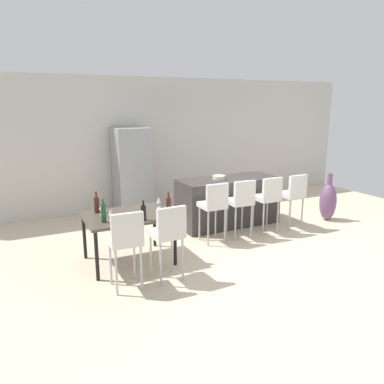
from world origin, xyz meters
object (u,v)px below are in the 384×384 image
(kitchen_island, at_px, (228,201))
(wine_glass_near, at_px, (111,212))
(bar_chair_left, at_px, (214,203))
(wine_bottle_corner, at_px, (104,213))
(wine_glass_left, at_px, (101,207))
(wine_glass_right, at_px, (159,200))
(bar_chair_right, at_px, (268,196))
(refrigerator, at_px, (132,171))
(dining_chair_near, at_px, (126,238))
(wine_bottle_end, at_px, (97,205))
(wine_bottle_middle, at_px, (144,213))
(floor_vase, at_px, (328,201))
(fruit_bowl, at_px, (219,177))
(bar_chair_middle, at_px, (241,200))
(wine_bottle_far, at_px, (169,206))
(dining_chair_far, at_px, (168,231))
(dining_table, at_px, (128,219))
(bar_chair_far, at_px, (293,193))

(kitchen_island, distance_m, wine_glass_near, 2.83)
(bar_chair_left, xyz_separation_m, wine_bottle_corner, (-1.93, -0.34, 0.18))
(wine_glass_left, height_order, wine_glass_right, same)
(bar_chair_right, height_order, refrigerator, refrigerator)
(wine_glass_near, height_order, refrigerator, refrigerator)
(bar_chair_left, bearing_deg, bar_chair_right, -0.00)
(dining_chair_near, bearing_deg, wine_bottle_end, 94.82)
(wine_glass_left, bearing_deg, wine_bottle_end, 104.67)
(dining_chair_near, bearing_deg, wine_glass_left, 93.43)
(wine_bottle_end, relative_size, refrigerator, 0.18)
(wine_bottle_middle, distance_m, wine_glass_left, 0.70)
(wine_bottle_end, relative_size, floor_vase, 0.33)
(bar_chair_left, relative_size, wine_bottle_corner, 3.21)
(wine_bottle_corner, distance_m, fruit_bowl, 2.74)
(wine_bottle_middle, distance_m, floor_vase, 4.20)
(wine_bottle_end, xyz_separation_m, wine_glass_left, (0.04, -0.14, 0.00))
(bar_chair_left, relative_size, bar_chair_middle, 1.00)
(bar_chair_middle, bearing_deg, kitchen_island, 74.69)
(wine_glass_near, bearing_deg, wine_bottle_far, -6.30)
(kitchen_island, height_order, wine_bottle_end, wine_bottle_end)
(dining_chair_near, relative_size, wine_bottle_end, 3.23)
(wine_glass_right, bearing_deg, dining_chair_far, -104.64)
(dining_table, height_order, fruit_bowl, fruit_bowl)
(dining_table, bearing_deg, wine_bottle_middle, -72.67)
(dining_table, height_order, dining_chair_far, dining_chair_far)
(dining_table, distance_m, refrigerator, 2.63)
(wine_glass_left, distance_m, fruit_bowl, 2.55)
(wine_bottle_corner, relative_size, refrigerator, 0.18)
(bar_chair_left, bearing_deg, dining_chair_near, -152.15)
(floor_vase, bearing_deg, bar_chair_middle, -177.62)
(dining_chair_near, distance_m, wine_bottle_middle, 0.64)
(bar_chair_middle, height_order, fruit_bowl, bar_chair_middle)
(dining_chair_far, xyz_separation_m, wine_bottle_corner, (-0.69, 0.62, 0.18))
(wine_glass_near, xyz_separation_m, fruit_bowl, (2.39, 1.10, 0.09))
(dining_chair_near, bearing_deg, wine_glass_right, 49.45)
(dining_chair_far, height_order, wine_bottle_far, wine_bottle_far)
(dining_table, distance_m, wine_bottle_corner, 0.50)
(bar_chair_right, relative_size, bar_chair_far, 1.00)
(bar_chair_middle, bearing_deg, wine_bottle_middle, -165.90)
(kitchen_island, relative_size, wine_bottle_corner, 5.98)
(kitchen_island, distance_m, wine_glass_left, 2.77)
(dining_table, xyz_separation_m, wine_glass_near, (-0.30, -0.18, 0.19))
(bar_chair_far, relative_size, refrigerator, 0.57)
(bar_chair_middle, relative_size, floor_vase, 1.08)
(kitchen_island, bearing_deg, wine_glass_near, -157.35)
(bar_chair_left, xyz_separation_m, wine_glass_near, (-1.83, -0.30, 0.17))
(bar_chair_far, xyz_separation_m, wine_bottle_end, (-3.63, 0.18, 0.16))
(dining_chair_far, xyz_separation_m, wine_bottle_end, (-0.67, 1.14, 0.16))
(bar_chair_left, bearing_deg, floor_vase, 1.90)
(refrigerator, relative_size, fruit_bowl, 7.45)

